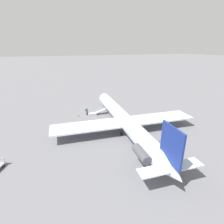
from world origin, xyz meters
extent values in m
plane|color=slate|center=(0.00, 0.00, 0.00)|extent=(600.00, 600.00, 0.00)
cylinder|color=silver|center=(0.00, 0.00, 2.06)|extent=(27.76, 5.05, 2.65)
cone|color=silver|center=(15.22, -1.33, 2.06)|extent=(3.14, 2.85, 2.60)
cone|color=silver|center=(-15.48, 1.35, 2.06)|extent=(3.66, 2.89, 2.60)
cube|color=navy|center=(-14.80, 1.29, 4.85)|extent=(3.72, 0.53, 4.25)
cube|color=silver|center=(-15.17, 1.32, 2.32)|extent=(2.23, 7.54, 0.13)
cube|color=silver|center=(-0.76, 7.22, 1.86)|extent=(5.24, 11.93, 0.27)
cube|color=silver|center=(-2.00, -6.98, 1.86)|extent=(5.24, 11.93, 0.27)
cylinder|color=#4C4C51|center=(-11.70, 2.89, 2.26)|extent=(3.28, 1.47, 1.19)
cylinder|color=#4C4C51|center=(-12.02, -0.82, 2.26)|extent=(3.28, 1.47, 1.19)
cylinder|color=black|center=(8.95, -0.78, 0.33)|extent=(0.67, 0.22, 0.66)
cylinder|color=#4C4C51|center=(8.95, -0.78, 0.76)|extent=(0.12, 0.12, 0.21)
cylinder|color=black|center=(-2.65, 1.43, 0.33)|extent=(0.67, 0.22, 0.66)
cylinder|color=#4C4C51|center=(-2.65, 1.43, 0.76)|extent=(0.12, 0.12, 0.21)
cylinder|color=black|center=(-2.86, -0.95, 0.33)|extent=(0.67, 0.22, 0.66)
cylinder|color=#4C4C51|center=(-2.86, -0.95, 0.76)|extent=(0.12, 0.12, 0.21)
cube|color=#B2B2B7|center=(8.63, 3.54, 0.25)|extent=(1.25, 1.89, 0.50)
cube|color=#B2B2B7|center=(8.46, 1.55, 0.85)|extent=(1.09, 2.31, 0.81)
cube|color=#B2B2B7|center=(8.91, 1.51, 1.35)|extent=(0.25, 2.21, 0.75)
cube|color=#23232D|center=(9.04, 4.62, 0.42)|extent=(0.22, 0.30, 0.85)
cylinder|color=#265972|center=(9.04, 4.62, 1.18)|extent=(0.36, 0.36, 0.65)
sphere|color=#936B4C|center=(9.04, 4.62, 1.62)|extent=(0.24, 0.24, 0.24)
cube|color=#23472D|center=(9.06, 4.89, 1.21)|extent=(0.29, 0.20, 0.44)
cube|color=gray|center=(-4.45, 19.30, 0.87)|extent=(0.58, 1.01, 0.70)
cylinder|color=black|center=(-4.90, 19.03, 0.18)|extent=(0.37, 0.27, 0.36)
cube|color=black|center=(9.21, 6.56, 0.01)|extent=(0.43, 0.43, 0.03)
cone|color=orange|center=(9.21, 6.56, 0.24)|extent=(0.33, 0.33, 0.47)
camera|label=1|loc=(-27.25, 12.86, 14.46)|focal=28.00mm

